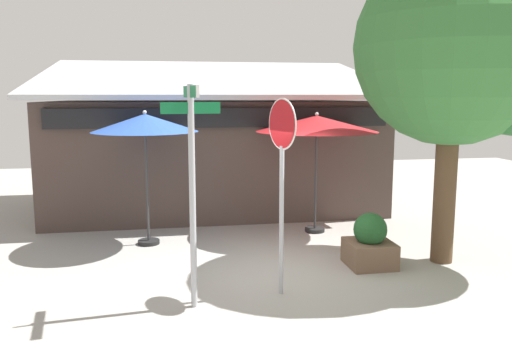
{
  "coord_description": "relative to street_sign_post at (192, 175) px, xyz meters",
  "views": [
    {
      "loc": [
        -1.79,
        -8.22,
        3.02
      ],
      "look_at": [
        -0.18,
        1.2,
        1.6
      ],
      "focal_mm": 35.45,
      "sensor_mm": 36.0,
      "label": 1
    }
  ],
  "objects": [
    {
      "name": "patio_umbrella_royal_blue_left",
      "position": [
        -0.77,
        3.29,
        0.53
      ],
      "size": [
        2.12,
        2.12,
        2.73
      ],
      "color": "black",
      "rests_on": "ground"
    },
    {
      "name": "street_sign_post",
      "position": [
        0.0,
        0.0,
        0.0
      ],
      "size": [
        0.82,
        0.88,
        3.17
      ],
      "color": "#A8AAB2",
      "rests_on": "ground"
    },
    {
      "name": "patio_umbrella_crimson_center",
      "position": [
        2.87,
        3.64,
        0.48
      ],
      "size": [
        2.66,
        2.66,
        2.66
      ],
      "color": "black",
      "rests_on": "ground"
    },
    {
      "name": "cafe_building",
      "position": [
        0.91,
        6.89,
        -0.38
      ],
      "size": [
        8.85,
        5.47,
        4.09
      ],
      "color": "#473833",
      "rests_on": "ground"
    },
    {
      "name": "ground_plane",
      "position": [
        1.5,
        1.23,
        -1.97
      ],
      "size": [
        28.0,
        28.0,
        0.1
      ],
      "primitive_type": "cube",
      "color": "#9E9B93"
    },
    {
      "name": "stop_sign",
      "position": [
        1.34,
        0.28,
        0.15
      ],
      "size": [
        0.26,
        0.73,
        2.99
      ],
      "color": "#A8AAB2",
      "rests_on": "ground"
    },
    {
      "name": "shade_tree",
      "position": [
        4.81,
        1.16,
        1.83
      ],
      "size": [
        3.83,
        3.42,
        5.56
      ],
      "color": "brown",
      "rests_on": "ground"
    },
    {
      "name": "sidewalk_planter",
      "position": [
        3.17,
        1.25,
        -1.51
      ],
      "size": [
        0.8,
        0.8,
        0.97
      ],
      "color": "brown",
      "rests_on": "ground"
    }
  ]
}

